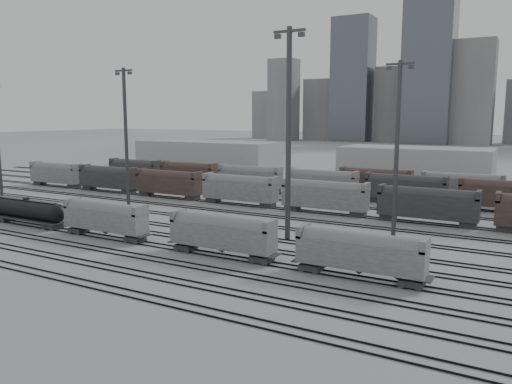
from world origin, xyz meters
The scene contains 16 objects.
ground centered at (0.00, 0.00, 0.00)m, with size 900.00×900.00×0.00m, color #A8A8AC.
tracks centered at (0.00, 17.50, 0.08)m, with size 220.00×71.50×0.16m.
tank_car_b centered at (-28.41, 1.00, 2.35)m, with size 16.46×2.74×4.07m.
hopper_car_a centered at (-11.82, 1.00, 2.98)m, with size 13.49×2.68×4.82m.
hopper_car_b centered at (7.30, 1.00, 3.00)m, with size 13.57×2.70×4.85m.
hopper_car_c centered at (24.10, 1.00, 2.95)m, with size 13.36×2.65×4.78m.
light_mast_b centered at (-27.42, 21.82, 13.41)m, with size 4.04×0.65×25.28m.
light_mast_c centered at (10.49, 12.27, 14.79)m, with size 4.46×0.71×27.87m.
light_mast_d centered at (22.48, 21.44, 12.69)m, with size 3.83×0.61×23.93m.
bg_string_near centered at (8.00, 32.00, 2.80)m, with size 151.00×3.00×5.60m.
bg_string_mid centered at (18.00, 48.00, 2.80)m, with size 151.00×3.00×5.60m.
bg_string_far centered at (35.50, 56.00, 2.80)m, with size 66.00×3.00×5.60m.
warehouse_left centered at (-60.00, 95.00, 4.00)m, with size 50.00×18.00×8.00m, color #9C9C9F.
warehouse_mid centered at (10.00, 95.00, 4.00)m, with size 40.00×18.00×8.00m, color #9C9C9F.
skyline centered at (10.84, 280.00, 34.73)m, with size 316.00×22.40×95.00m.
crane_left centered at (-28.74, 305.00, 57.39)m, with size 42.00×1.80×100.00m.
Camera 1 is at (39.04, -47.30, 16.57)m, focal length 35.00 mm.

